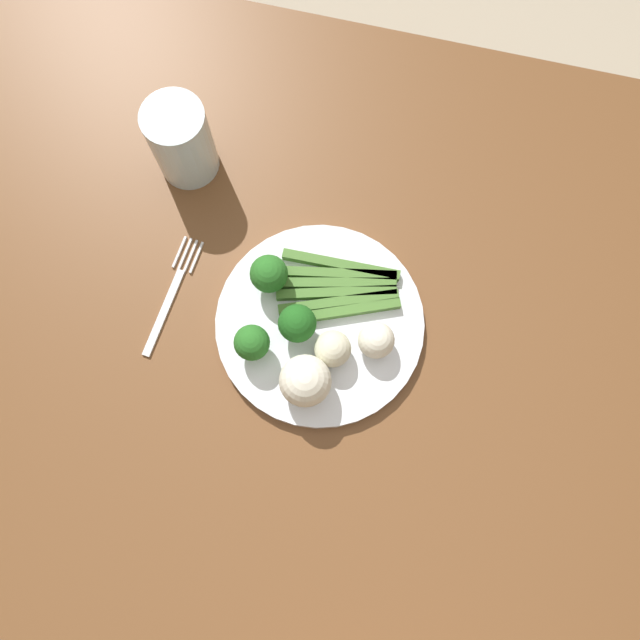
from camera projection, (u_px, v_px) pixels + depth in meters
name	position (u px, v px, depth m)	size (l,w,h in m)	color
ground_plane	(313.00, 399.00, 1.53)	(6.00, 6.00, 0.02)	#B7A88E
dining_table	(309.00, 339.00, 0.91)	(1.36, 0.91, 0.73)	brown
plate	(320.00, 322.00, 0.81)	(0.26, 0.26, 0.01)	white
asparagus_bundle	(338.00, 288.00, 0.80)	(0.16, 0.10, 0.01)	#47752D
broccoli_back	(252.00, 343.00, 0.76)	(0.04, 0.04, 0.05)	#568E33
broccoli_outer_edge	(269.00, 274.00, 0.78)	(0.05, 0.05, 0.06)	#568E33
broccoli_right	(297.00, 324.00, 0.76)	(0.05, 0.05, 0.06)	#4C7F2B
cauliflower_near_center	(376.00, 340.00, 0.77)	(0.05, 0.05, 0.05)	white
cauliflower_back_right	(333.00, 349.00, 0.77)	(0.05, 0.05, 0.05)	beige
cauliflower_front	(305.00, 381.00, 0.75)	(0.06, 0.06, 0.06)	white
fork	(172.00, 294.00, 0.82)	(0.03, 0.17, 0.00)	silver
water_glass	(181.00, 141.00, 0.82)	(0.08, 0.08, 0.12)	silver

